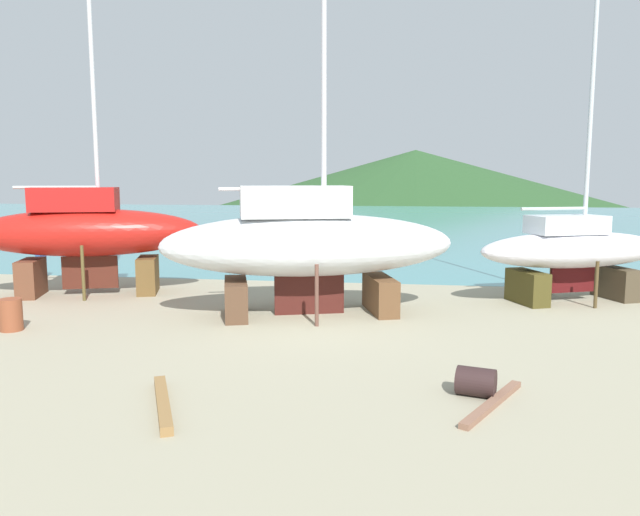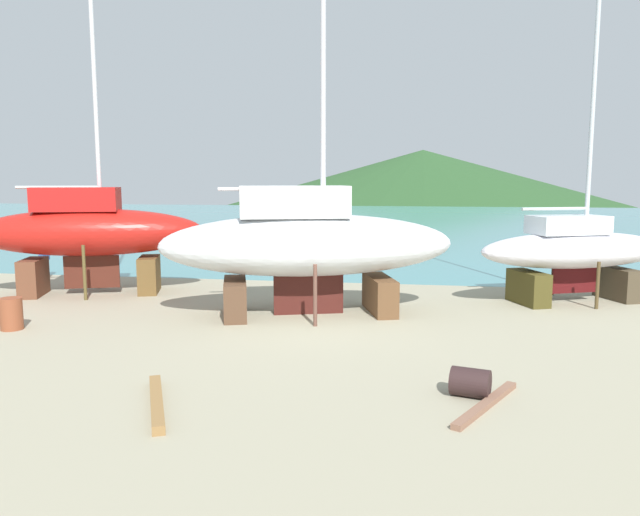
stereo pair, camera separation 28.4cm
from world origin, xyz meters
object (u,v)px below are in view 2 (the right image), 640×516
object	(u,v)px
barrel_rust_far	(470,382)
barrel_tipped_right	(11,314)
sailboat_mid_port	(307,243)
worker	(44,259)
sailboat_small_center	(89,232)
sailboat_large_starboard	(575,251)

from	to	relation	value
barrel_rust_far	barrel_tipped_right	distance (m)	13.33
sailboat_mid_port	worker	bearing A→B (deg)	140.47
sailboat_small_center	barrel_tipped_right	bearing A→B (deg)	-101.72
sailboat_small_center	barrel_rust_far	distance (m)	16.39
sailboat_large_starboard	worker	bearing A→B (deg)	153.33
worker	barrel_tipped_right	xyz separation A→B (m)	(4.70, -8.75, -0.36)
sailboat_mid_port	sailboat_large_starboard	size ratio (longest dim) A/B	1.18
barrel_rust_far	worker	bearing A→B (deg)	145.00
barrel_rust_far	sailboat_large_starboard	bearing A→B (deg)	66.76
sailboat_large_starboard	barrel_tipped_right	distance (m)	18.71
sailboat_small_center	sailboat_mid_port	size ratio (longest dim) A/B	0.94
sailboat_mid_port	sailboat_large_starboard	xyz separation A→B (m)	(9.10, 3.52, -0.48)
sailboat_mid_port	sailboat_large_starboard	world-z (taller)	sailboat_mid_port
sailboat_mid_port	worker	size ratio (longest dim) A/B	8.83
sailboat_large_starboard	barrel_tipped_right	size ratio (longest dim) A/B	12.68
sailboat_small_center	sailboat_mid_port	bearing A→B (deg)	-31.96
barrel_rust_far	sailboat_mid_port	bearing A→B (deg)	123.73
sailboat_small_center	barrel_tipped_right	xyz separation A→B (m)	(0.63, -5.55, -1.91)
sailboat_mid_port	barrel_rust_far	xyz separation A→B (m)	(4.62, -6.92, -2.04)
barrel_rust_far	barrel_tipped_right	world-z (taller)	barrel_tipped_right
sailboat_large_starboard	sailboat_mid_port	bearing A→B (deg)	179.27
worker	barrel_tipped_right	bearing A→B (deg)	124.29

